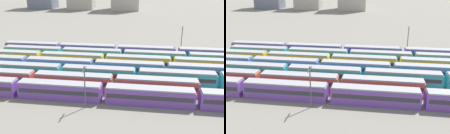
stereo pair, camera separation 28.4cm
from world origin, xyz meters
TOP-DOWN VIEW (x-y plane):
  - ground_plane at (0.00, 15.60)m, footprint 600.00×600.00m
  - train_track_0 at (21.66, 0.00)m, footprint 74.70×3.06m
  - train_track_1 at (13.74, 5.20)m, footprint 55.80×3.06m
  - train_track_2 at (28.05, 10.40)m, footprint 74.70×3.06m
  - train_track_3 at (35.21, 15.60)m, footprint 112.50×3.06m
  - train_track_4 at (37.22, 20.80)m, footprint 112.50×3.06m
  - train_track_5 at (41.85, 26.00)m, footprint 112.50×3.06m
  - train_track_6 at (39.39, 31.20)m, footprint 112.50×3.06m
  - catenary_pole_0 at (18.52, -3.24)m, footprint 0.24×3.20m
  - catenary_pole_1 at (40.81, 34.07)m, footprint 0.24×3.20m

SIDE VIEW (x-z plane):
  - ground_plane at x=0.00m, z-range 0.00..0.00m
  - train_track_1 at x=13.74m, z-range 0.03..3.78m
  - train_track_0 at x=21.66m, z-range 0.03..3.78m
  - train_track_2 at x=28.05m, z-range 0.03..3.78m
  - train_track_3 at x=35.21m, z-range 0.03..3.78m
  - train_track_4 at x=37.22m, z-range 0.03..3.78m
  - train_track_5 at x=41.85m, z-range 0.03..3.78m
  - train_track_6 at x=39.39m, z-range 0.03..3.78m
  - catenary_pole_0 at x=18.52m, z-range 0.53..9.33m
  - catenary_pole_1 at x=40.81m, z-range 0.55..10.38m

